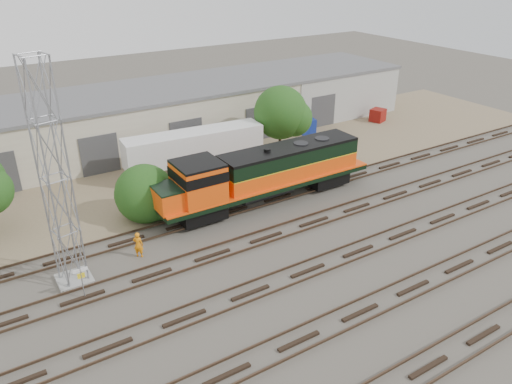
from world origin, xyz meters
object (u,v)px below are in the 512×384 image
worker (138,245)px  semi_trailer (198,146)px  locomotive (263,174)px  signal_tower (56,182)px

worker → semi_trailer: semi_trailer is taller
worker → semi_trailer: (9.07, 10.06, 1.44)m
locomotive → signal_tower: size_ratio=1.36×
signal_tower → worker: (4.08, 0.42, -5.40)m
locomotive → semi_trailer: (-1.47, 7.96, -0.09)m
locomotive → semi_trailer: 8.10m
locomotive → worker: bearing=-168.8°
signal_tower → semi_trailer: bearing=38.5°
locomotive → signal_tower: (-14.63, -2.51, 3.86)m
semi_trailer → worker: bearing=-127.4°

